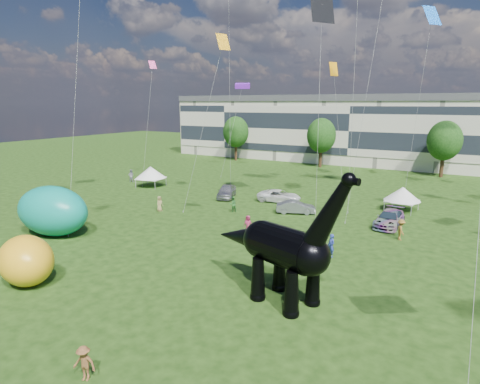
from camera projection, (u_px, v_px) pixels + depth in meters
The scene contains 15 objects.
ground at pixel (213, 308), 23.03m from camera, with size 220.00×220.00×0.00m, color #16330C.
terrace_row at pixel (356, 132), 77.97m from camera, with size 78.00×11.00×12.00m, color beige.
tree_far_left at pixel (236, 129), 81.10m from camera, with size 5.20×5.20×9.44m.
tree_mid_left at pixel (321, 133), 72.27m from camera, with size 5.20×5.20×9.44m.
tree_mid_right at pixel (445, 137), 62.46m from camera, with size 5.20×5.20×9.44m.
dinosaur_sculpture at pixel (280, 248), 23.47m from camera, with size 10.44×4.64×8.60m.
car_silver at pixel (227, 191), 49.78m from camera, with size 1.93×4.79×1.63m, color #AEAEB3.
car_grey at pixel (296, 207), 42.69m from camera, with size 1.44×4.12×1.36m, color gray.
car_white at pixel (279, 196), 47.69m from camera, with size 2.37×5.13×1.43m, color white.
car_dark at pixel (390, 219), 38.21m from camera, with size 2.14×5.26×1.53m, color #595960.
gazebo_near at pixel (402, 194), 43.51m from camera, with size 4.29×4.29×2.66m.
gazebo_left at pixel (151, 172), 56.10m from camera, with size 4.86×4.86×2.89m.
inflatable_teal at pixel (53, 211), 35.43m from camera, with size 7.09×4.43×4.43m, color #0C9381.
inflatable_yellow at pixel (26, 260), 25.79m from camera, with size 4.22×3.25×3.25m, color yellow.
visitors at pixel (282, 217), 38.28m from camera, with size 52.79×43.13×1.85m.
Camera 1 is at (11.91, -17.39, 11.54)m, focal length 30.00 mm.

